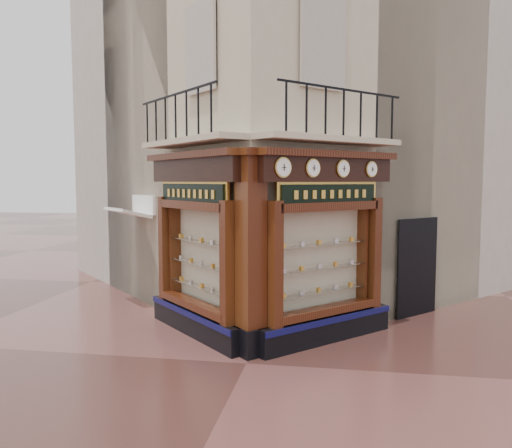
% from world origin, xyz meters
% --- Properties ---
extents(ground, '(80.00, 80.00, 0.00)m').
position_xyz_m(ground, '(0.00, 0.00, 0.00)').
color(ground, '#492722').
rests_on(ground, ground).
extents(main_building, '(11.31, 11.31, 12.00)m').
position_xyz_m(main_building, '(0.00, 6.16, 6.00)').
color(main_building, '#BDB493').
rests_on(main_building, ground).
extents(neighbour_left, '(11.31, 11.31, 11.00)m').
position_xyz_m(neighbour_left, '(-2.47, 8.63, 5.50)').
color(neighbour_left, beige).
rests_on(neighbour_left, ground).
extents(neighbour_right, '(11.31, 11.31, 11.00)m').
position_xyz_m(neighbour_right, '(2.47, 8.63, 5.50)').
color(neighbour_right, beige).
rests_on(neighbour_right, ground).
extents(shopfront_left, '(2.86, 2.86, 3.98)m').
position_xyz_m(shopfront_left, '(-1.41, 1.57, 1.98)').
color(shopfront_left, black).
rests_on(shopfront_left, ground).
extents(shopfront_right, '(2.86, 2.86, 3.98)m').
position_xyz_m(shopfront_right, '(1.41, 1.57, 1.98)').
color(shopfront_right, black).
rests_on(shopfront_right, ground).
extents(corner_pilaster, '(0.85, 0.85, 3.98)m').
position_xyz_m(corner_pilaster, '(0.00, 0.50, 1.95)').
color(corner_pilaster, black).
rests_on(corner_pilaster, ground).
extents(balcony, '(5.94, 2.97, 1.03)m').
position_xyz_m(balcony, '(0.00, 1.49, 4.22)').
color(balcony, '#BDB493').
rests_on(balcony, ground).
extents(clock_a, '(0.31, 0.31, 0.39)m').
position_xyz_m(clock_a, '(0.61, 0.51, 3.62)').
color(clock_a, '#BA913E').
rests_on(clock_a, ground).
extents(clock_b, '(0.29, 0.29, 0.36)m').
position_xyz_m(clock_b, '(1.14, 1.03, 3.62)').
color(clock_b, '#BA913E').
rests_on(clock_b, ground).
extents(clock_c, '(0.29, 0.29, 0.36)m').
position_xyz_m(clock_c, '(1.72, 1.62, 3.62)').
color(clock_c, '#BA913E').
rests_on(clock_c, ground).
extents(clock_d, '(0.28, 0.28, 0.34)m').
position_xyz_m(clock_d, '(2.33, 2.23, 3.62)').
color(clock_d, '#BA913E').
rests_on(clock_d, ground).
extents(awning, '(1.57, 1.57, 0.28)m').
position_xyz_m(awning, '(-3.89, 3.68, 0.00)').
color(awning, white).
rests_on(awning, ground).
extents(signboard_left, '(2.07, 2.07, 0.55)m').
position_xyz_m(signboard_left, '(-1.46, 1.51, 3.10)').
color(signboard_left, gold).
rests_on(signboard_left, ground).
extents(signboard_right, '(1.99, 1.99, 0.53)m').
position_xyz_m(signboard_right, '(1.46, 1.51, 3.10)').
color(signboard_right, gold).
rests_on(signboard_right, ground).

